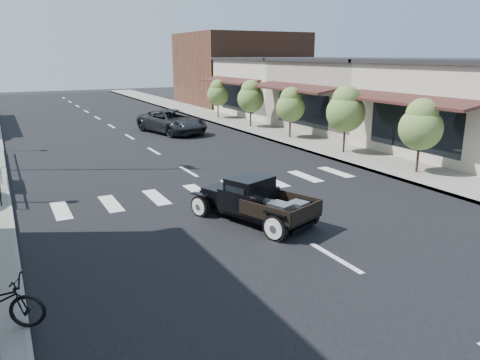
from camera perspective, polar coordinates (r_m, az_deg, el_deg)
name	(u,v)px	position (r m, az deg, el deg)	size (l,w,h in m)	color
ground	(273,222)	(14.32, 4.02, -5.08)	(120.00, 120.00, 0.00)	black
road	(138,142)	(27.81, -12.28, 4.53)	(14.00, 80.00, 0.02)	black
road_markings	(166,159)	(23.11, -8.97, 2.56)	(12.00, 60.00, 0.06)	silver
sidewalk_right	(265,131)	(31.06, 3.07, 6.04)	(3.00, 80.00, 0.15)	gray
storefront_mid	(364,96)	(33.03, 14.86, 9.91)	(10.00, 9.00, 4.50)	#A59A8B
storefront_far	(290,88)	(40.15, 6.13, 11.14)	(10.00, 9.00, 4.50)	beige
far_building_right	(241,69)	(48.98, 0.07, 13.37)	(11.00, 10.00, 7.00)	brown
banner	(1,176)	(19.96, -27.10, 0.42)	(0.04, 2.20, 0.60)	silver
small_tree_a	(420,137)	(20.72, 21.07, 4.90)	(1.77, 1.77, 2.96)	#5C7636
small_tree_b	(345,120)	(24.05, 12.70, 7.11)	(1.92, 1.92, 3.20)	#5C7636
small_tree_c	(290,113)	(28.01, 6.16, 8.08)	(1.70, 1.70, 2.84)	#5C7636
small_tree_d	(251,104)	(32.17, 1.31, 9.21)	(1.81, 1.81, 3.01)	#5C7636
small_tree_e	(218,99)	(36.91, -2.70, 9.79)	(1.69, 1.69, 2.81)	#5C7636
hotrod_pickup	(254,200)	(14.04, 1.76, -2.43)	(1.89, 4.05, 1.40)	black
second_car	(172,122)	(30.61, -8.29, 7.04)	(2.46, 5.34, 1.48)	black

